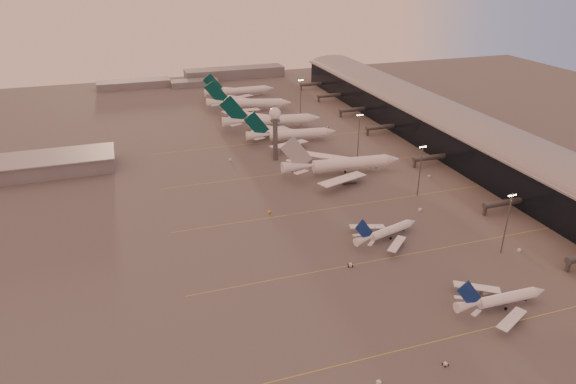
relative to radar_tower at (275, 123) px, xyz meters
name	(u,v)px	position (x,y,z in m)	size (l,w,h in m)	color
ground	(362,280)	(-5.00, -120.00, -20.95)	(700.00, 700.00, 0.00)	#4F4D4D
taxiway_markings	(368,202)	(25.00, -64.00, -20.94)	(180.00, 185.25, 0.02)	gold
terminal	(448,129)	(102.88, -9.91, -10.43)	(57.00, 362.00, 23.04)	black
hangar	(32,166)	(-125.00, 20.00, -16.63)	(82.00, 27.00, 8.50)	slate
radar_tower	(275,123)	(0.00, 0.00, 0.00)	(6.40, 6.40, 31.10)	#505357
mast_a	(507,221)	(53.00, -120.00, -7.21)	(3.60, 0.56, 25.00)	#505357
mast_b	(420,168)	(50.00, -65.00, -7.21)	(3.60, 0.56, 25.00)	#505357
mast_c	(359,133)	(45.00, -10.00, -7.21)	(3.60, 0.56, 25.00)	#505357
mast_d	(301,95)	(43.00, 80.00, -7.21)	(3.60, 0.56, 25.00)	#505357
distant_horizon	(206,77)	(-2.38, 205.14, -17.06)	(165.00, 37.50, 9.00)	slate
narrowbody_near	(501,301)	(30.03, -147.75, -18.25)	(34.17, 27.29, 13.35)	white
narrowbody_mid	(386,233)	(16.38, -96.95, -18.34)	(32.20, 25.34, 12.90)	white
widebody_white	(342,167)	(26.69, -30.04, -17.04)	(64.08, 51.15, 22.54)	white
greentail_a	(292,136)	(18.00, 25.18, -17.36)	(55.94, 44.95, 20.34)	white
greentail_b	(272,123)	(13.98, 53.11, -16.77)	(64.96, 52.18, 23.64)	white
greentail_c	(249,105)	(10.84, 99.95, -16.96)	(60.63, 48.30, 22.57)	white
greentail_d	(240,93)	(13.33, 139.18, -17.29)	(57.05, 46.04, 20.72)	white
gsv_truck_a	(380,381)	(-21.48, -164.67, -19.77)	(5.86, 2.48, 2.31)	white
gsv_tug_near	(445,364)	(-1.22, -164.30, -20.50)	(2.26, 3.30, 0.88)	white
gsv_catering_a	(521,247)	(60.38, -121.60, -18.77)	(5.66, 3.29, 4.36)	white
gsv_tug_mid	(350,265)	(-5.41, -110.70, -20.38)	(4.35, 3.34, 1.10)	white
gsv_truck_b	(421,208)	(42.87, -79.92, -19.67)	(6.29, 2.51, 2.52)	white
gsv_truck_c	(270,211)	(-21.21, -61.11, -19.77)	(6.09, 3.82, 2.32)	gold
gsv_catering_b	(430,173)	(67.27, -47.99, -18.84)	(5.63, 4.10, 4.22)	white
gsv_tug_far	(294,172)	(3.73, -20.67, -20.42)	(3.20, 4.11, 1.03)	white
gsv_truck_d	(230,159)	(-24.21, 6.81, -19.82)	(2.19, 5.51, 2.21)	white
gsv_tug_hangar	(327,127)	(48.88, 44.36, -20.47)	(3.24, 1.95, 0.92)	white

